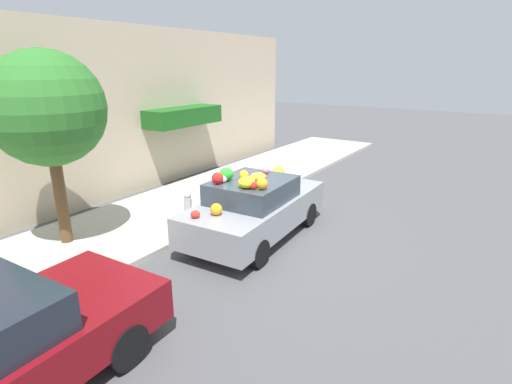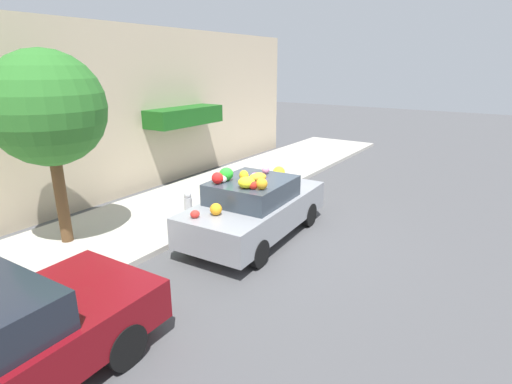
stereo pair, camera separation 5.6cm
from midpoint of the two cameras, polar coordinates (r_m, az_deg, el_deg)
name	(u,v)px [view 1 (the left image)]	position (r m, az deg, el deg)	size (l,w,h in m)	color
ground_plane	(254,236)	(9.24, -0.50, -6.24)	(60.00, 60.00, 0.00)	#4C4C4F
sidewalk_curb	(169,211)	(10.85, -12.45, -2.60)	(24.00, 3.20, 0.13)	#B2ADA3
building_facade	(109,115)	(12.05, -20.35, 10.28)	(18.00, 1.20, 4.86)	#C6B293
street_tree	(47,109)	(8.92, -27.88, 10.39)	(2.26, 2.26, 3.95)	brown
fire_hydrant	(188,206)	(9.88, -9.85, -1.94)	(0.20, 0.20, 0.70)	#B2B2B7
art_car	(255,206)	(8.92, -0.29, -2.08)	(3.99, 1.90, 1.67)	gray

